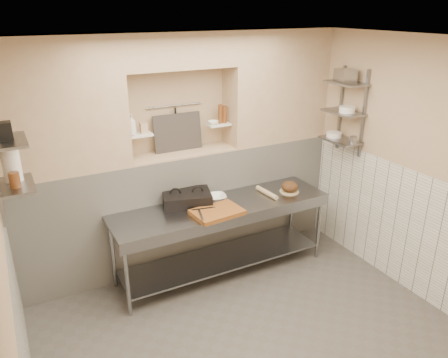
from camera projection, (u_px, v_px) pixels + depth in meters
floor at (255, 342)px, 4.32m from camera, size 4.00×3.90×0.10m
ceiling at (265, 35)px, 3.25m from camera, size 4.00×3.90×0.10m
wall_right at (422, 171)px, 4.68m from camera, size 0.10×3.90×2.80m
wall_back at (174, 148)px, 5.43m from camera, size 4.00×0.10×2.80m
backwall_lower at (184, 207)px, 5.48m from camera, size 4.00×0.40×1.40m
alcove_sill at (182, 153)px, 5.22m from camera, size 1.30×0.40×0.02m
backwall_pillar_left at (58, 107)px, 4.39m from camera, size 1.35×0.40×1.40m
backwall_pillar_right at (276, 86)px, 5.54m from camera, size 1.35×0.40×1.40m
backwall_header at (178, 50)px, 4.78m from camera, size 1.30×0.40×0.40m
wainscot_left at (25, 352)px, 3.18m from camera, size 0.02×3.90×1.40m
wainscot_right at (408, 230)px, 4.91m from camera, size 0.02×3.90×1.40m
alcove_shelf_left at (140, 135)px, 4.90m from camera, size 0.28×0.16×0.02m
alcove_shelf_right at (219, 124)px, 5.33m from camera, size 0.28×0.16×0.02m
utensil_rail at (175, 106)px, 5.16m from camera, size 0.70×0.02×0.02m
hanging_steel at (176, 120)px, 5.21m from camera, size 0.02×0.02×0.30m
splash_panel at (178, 132)px, 5.22m from camera, size 0.60×0.08×0.45m
wall_shelf_left_lower at (16, 186)px, 3.78m from camera, size 0.30×0.50×0.02m
wall_shelf_left_upper at (7, 141)px, 3.63m from camera, size 0.30×0.50×0.03m
shelf_rail_right_a at (341, 108)px, 5.50m from camera, size 0.03×0.03×1.05m
shelf_rail_right_b at (364, 114)px, 5.18m from camera, size 0.03×0.03×1.05m
wall_shelf_right_lower at (340, 140)px, 5.41m from camera, size 0.30×0.50×0.02m
wall_shelf_right_mid at (343, 112)px, 5.28m from camera, size 0.30×0.50×0.02m
wall_shelf_right_upper at (346, 83)px, 5.15m from camera, size 0.30×0.50×0.03m
prep_table at (222, 225)px, 5.15m from camera, size 2.60×0.70×0.90m
panini_press at (187, 198)px, 5.05m from camera, size 0.63×0.53×0.15m
cutting_board at (217, 212)px, 4.83m from camera, size 0.57×0.43×0.05m
knife_blade at (204, 209)px, 4.86m from camera, size 0.27×0.08×0.01m
tongs at (201, 215)px, 4.70m from camera, size 0.09×0.26×0.02m
mixing_bowl at (216, 197)px, 5.19m from camera, size 0.28×0.28×0.06m
rolling_pin at (267, 193)px, 5.32m from camera, size 0.09×0.38×0.06m
bread_board at (289, 191)px, 5.41m from camera, size 0.24×0.24×0.01m
bread_loaf at (290, 186)px, 5.39m from camera, size 0.21×0.21×0.12m
bottle_soap at (132, 125)px, 4.78m from camera, size 0.10×0.10×0.24m
jar_alcove at (144, 128)px, 4.91m from camera, size 0.08×0.08×0.12m
bowl_alcove at (213, 123)px, 5.29m from camera, size 0.13×0.13×0.04m
condiment_a at (224, 114)px, 5.32m from camera, size 0.06×0.06×0.21m
condiment_b at (220, 114)px, 5.30m from camera, size 0.06×0.06×0.23m
condiment_c at (222, 117)px, 5.36m from camera, size 0.08×0.08×0.13m
jug_left at (11, 164)px, 3.80m from camera, size 0.15×0.15×0.31m
jar_left at (15, 180)px, 3.69m from camera, size 0.09×0.09×0.13m
box_left_upper at (5, 131)px, 3.61m from camera, size 0.11×0.11×0.15m
bowl_right at (334, 134)px, 5.50m from camera, size 0.19×0.19×0.06m
canister_right at (353, 140)px, 5.21m from camera, size 0.09×0.09×0.09m
bowl_right_mid at (347, 109)px, 5.21m from camera, size 0.19×0.19×0.07m
basket_right at (345, 75)px, 5.15m from camera, size 0.23×0.26×0.15m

